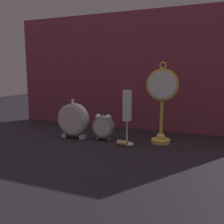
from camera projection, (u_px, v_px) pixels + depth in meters
ground_plane at (105, 144)px, 1.06m from camera, size 4.00×4.00×0.00m
fabric_backdrop_drape at (129, 72)px, 1.31m from camera, size 1.35×0.01×0.61m
pocket_watch_on_stand at (162, 102)px, 1.05m from camera, size 0.13×0.08×0.34m
alarm_clock_twin_bell at (103, 126)px, 1.11m from camera, size 0.10×0.03×0.12m
mantel_clock_silver at (73, 119)px, 1.14m from camera, size 0.14×0.04×0.18m
champagne_flute at (127, 110)px, 1.04m from camera, size 0.06×0.06×0.23m
wine_cork at (122, 143)px, 1.03m from camera, size 0.04×0.02×0.02m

